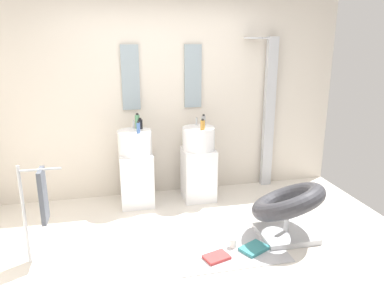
# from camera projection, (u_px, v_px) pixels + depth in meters

# --- Properties ---
(ground_plane) EXTENTS (4.80, 3.60, 0.04)m
(ground_plane) POSITION_uv_depth(u_px,v_px,m) (190.00, 256.00, 3.57)
(ground_plane) COLOR silver
(rear_partition) EXTENTS (4.80, 0.10, 2.60)m
(rear_partition) POSITION_uv_depth(u_px,v_px,m) (162.00, 96.00, 4.76)
(rear_partition) COLOR beige
(rear_partition) RESTS_ON ground_plane
(pedestal_sink_left) EXTENTS (0.41, 0.41, 1.06)m
(pedestal_sink_left) POSITION_uv_depth(u_px,v_px,m) (136.00, 168.00, 4.53)
(pedestal_sink_left) COLOR white
(pedestal_sink_left) RESTS_ON ground_plane
(pedestal_sink_right) EXTENTS (0.41, 0.41, 1.06)m
(pedestal_sink_right) POSITION_uv_depth(u_px,v_px,m) (198.00, 163.00, 4.70)
(pedestal_sink_right) COLOR white
(pedestal_sink_right) RESTS_ON ground_plane
(vanity_mirror_left) EXTENTS (0.22, 0.03, 0.80)m
(vanity_mirror_left) POSITION_uv_depth(u_px,v_px,m) (130.00, 78.00, 4.54)
(vanity_mirror_left) COLOR #8C9EA8
(vanity_mirror_right) EXTENTS (0.22, 0.03, 0.80)m
(vanity_mirror_right) POSITION_uv_depth(u_px,v_px,m) (193.00, 76.00, 4.71)
(vanity_mirror_right) COLOR #8C9EA8
(shower_column) EXTENTS (0.49, 0.24, 2.05)m
(shower_column) POSITION_uv_depth(u_px,v_px,m) (268.00, 110.00, 5.02)
(shower_column) COLOR #B7BABF
(shower_column) RESTS_ON ground_plane
(lounge_chair) EXTENTS (1.10, 1.10, 0.65)m
(lounge_chair) POSITION_uv_depth(u_px,v_px,m) (288.00, 206.00, 3.80)
(lounge_chair) COLOR #B7BABF
(lounge_chair) RESTS_ON ground_plane
(towel_rack) EXTENTS (0.37, 0.22, 0.95)m
(towel_rack) POSITION_uv_depth(u_px,v_px,m) (40.00, 198.00, 3.31)
(towel_rack) COLOR #B7BABF
(towel_rack) RESTS_ON ground_plane
(area_rug) EXTENTS (1.12, 0.69, 0.01)m
(area_rug) POSITION_uv_depth(u_px,v_px,m) (227.00, 249.00, 3.64)
(area_rug) COLOR #B2B2B7
(area_rug) RESTS_ON ground_plane
(magazine_teal) EXTENTS (0.32, 0.29, 0.03)m
(magazine_teal) POSITION_uv_depth(u_px,v_px,m) (254.00, 248.00, 3.61)
(magazine_teal) COLOR teal
(magazine_teal) RESTS_ON area_rug
(magazine_red) EXTENTS (0.27, 0.23, 0.03)m
(magazine_red) POSITION_uv_depth(u_px,v_px,m) (217.00, 257.00, 3.47)
(magazine_red) COLOR #B73838
(magazine_red) RESTS_ON area_rug
(coffee_mug) EXTENTS (0.07, 0.07, 0.09)m
(coffee_mug) POSITION_uv_depth(u_px,v_px,m) (233.00, 243.00, 3.66)
(coffee_mug) COLOR white
(coffee_mug) RESTS_ON area_rug
(soap_bottle_blue) EXTENTS (0.04, 0.04, 0.15)m
(soap_bottle_blue) POSITION_uv_depth(u_px,v_px,m) (138.00, 128.00, 4.26)
(soap_bottle_blue) COLOR #4C72B7
(soap_bottle_blue) RESTS_ON pedestal_sink_left
(soap_bottle_grey) EXTENTS (0.05, 0.05, 0.14)m
(soap_bottle_grey) POSITION_uv_depth(u_px,v_px,m) (204.00, 120.00, 4.66)
(soap_bottle_grey) COLOR #99999E
(soap_bottle_grey) RESTS_ON pedestal_sink_right
(soap_bottle_green) EXTENTS (0.06, 0.06, 0.19)m
(soap_bottle_green) POSITION_uv_depth(u_px,v_px,m) (137.00, 121.00, 4.50)
(soap_bottle_green) COLOR #59996B
(soap_bottle_green) RESTS_ON pedestal_sink_left
(soap_bottle_amber) EXTENTS (0.06, 0.06, 0.13)m
(soap_bottle_amber) POSITION_uv_depth(u_px,v_px,m) (203.00, 125.00, 4.43)
(soap_bottle_amber) COLOR #C68C38
(soap_bottle_amber) RESTS_ON pedestal_sink_right
(soap_bottle_black) EXTENTS (0.06, 0.06, 0.13)m
(soap_bottle_black) POSITION_uv_depth(u_px,v_px,m) (140.00, 124.00, 4.48)
(soap_bottle_black) COLOR black
(soap_bottle_black) RESTS_ON pedestal_sink_left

